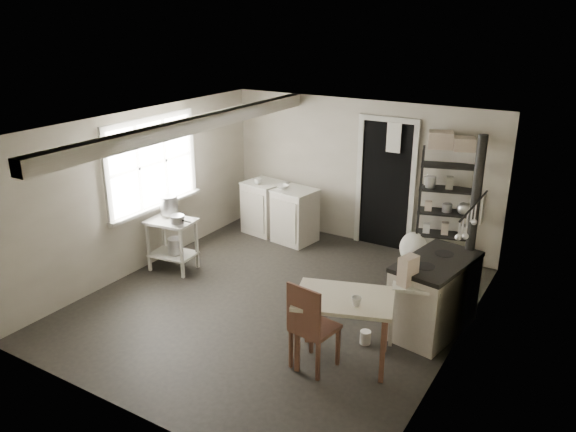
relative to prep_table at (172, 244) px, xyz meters
The scene contains 31 objects.
floor 1.86m from the prep_table, ahead, with size 5.00×5.00×0.00m, color black.
ceiling 2.63m from the prep_table, ahead, with size 5.00×5.00×0.00m, color silver.
wall_back 3.11m from the prep_table, 53.05° to the left, with size 4.50×0.02×2.30m, color #B2AA97.
wall_front 3.25m from the prep_table, 54.88° to the right, with size 4.50×0.02×2.30m, color #B2AA97.
wall_left 0.87m from the prep_table, 169.01° to the right, with size 0.02×5.00×2.30m, color #B2AA97.
wall_right 4.14m from the prep_table, ahead, with size 0.02×5.00×2.30m, color #B2AA97.
window 1.18m from the prep_table, 163.92° to the left, with size 0.12×1.76×1.28m, color beige, non-canonical shape.
doorway 3.35m from the prep_table, 46.46° to the left, with size 0.96×0.10×2.08m, color beige, non-canonical shape.
ceiling_beam 1.90m from the prep_table, ahead, with size 0.18×5.00×0.18m, color beige, non-canonical shape.
wallpaper_panel 4.13m from the prep_table, ahead, with size 0.01×5.00×2.30m, color #B8B196, non-canonical shape.
utensil_rail 4.20m from the prep_table, ahead, with size 0.06×1.20×0.44m, color silver, non-canonical shape.
prep_table is the anchor object (origin of this frame).
stockpot 0.56m from the prep_table, 137.01° to the left, with size 0.25×0.25×0.27m, color silver.
saucepan 0.51m from the prep_table, 24.30° to the right, with size 0.20×0.20×0.11m, color silver.
bucket 0.06m from the prep_table, ahead, with size 0.21×0.21×0.23m, color silver.
base_cabinets 1.99m from the prep_table, 71.22° to the left, with size 1.34×0.57×0.88m, color beige, non-canonical shape.
mixing_bowl 2.03m from the prep_table, 67.74° to the left, with size 0.28×0.28×0.07m, color white.
counter_cup 1.90m from the prep_table, 80.95° to the left, with size 0.12×0.12×0.10m, color white.
shelf_rack 4.01m from the prep_table, 34.00° to the left, with size 0.83×0.32×1.74m, color black, non-canonical shape.
shelf_jar 3.84m from the prep_table, 37.29° to the left, with size 0.08×0.08×0.18m, color white.
storage_box_a 4.14m from the prep_table, 35.49° to the left, with size 0.33×0.29×0.23m, color beige.
storage_box_b 4.39m from the prep_table, 33.02° to the left, with size 0.28×0.26×0.18m, color beige.
stove 3.75m from the prep_table, ahead, with size 0.63×1.14×0.90m, color beige, non-canonical shape.
stovepipe 4.22m from the prep_table, 11.61° to the left, with size 0.11×0.11×1.44m, color black, non-canonical shape.
side_ledge 3.68m from the prep_table, ahead, with size 0.51×0.27×0.78m, color beige, non-canonical shape.
oats_box 3.63m from the prep_table, ahead, with size 0.13×0.22×0.32m, color beige.
work_table 3.21m from the prep_table, 14.41° to the right, with size 1.01×0.71×0.77m, color beige, non-canonical shape.
table_cup 3.44m from the prep_table, 15.32° to the right, with size 0.10×0.10×0.10m, color white.
chair 3.09m from the prep_table, 19.73° to the right, with size 0.41×0.43×1.00m, color brown, non-canonical shape.
flour_sack 3.53m from the prep_table, 34.06° to the left, with size 0.41×0.35×0.50m, color silver.
floor_crock 3.23m from the prep_table, ahead, with size 0.12×0.12×0.15m, color white.
Camera 1 is at (3.47, -5.43, 3.54)m, focal length 35.00 mm.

